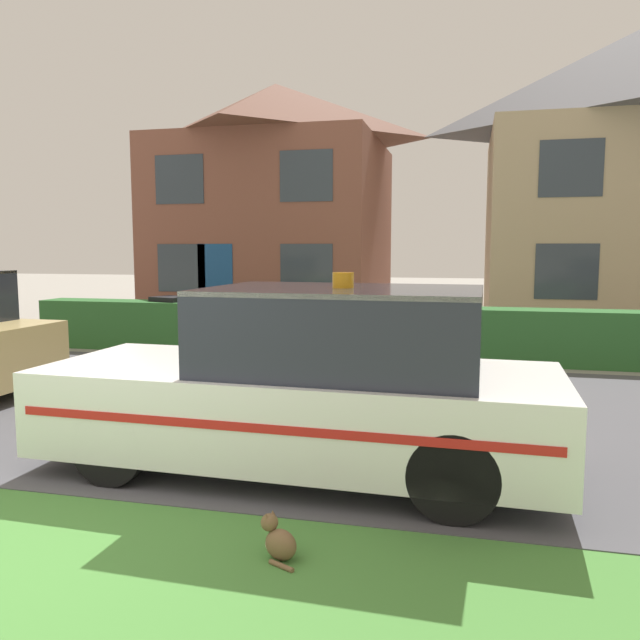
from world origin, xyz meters
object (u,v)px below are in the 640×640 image
at_px(police_car, 312,385).
at_px(cat, 278,541).
at_px(house_left, 276,198).
at_px(house_right, 638,174).
at_px(wheelie_bin, 171,322).

bearing_deg(police_car, cat, 98.05).
distance_m(cat, house_left, 16.23).
relative_size(police_car, house_left, 0.65).
distance_m(police_car, house_left, 14.56).
distance_m(police_car, cat, 1.73).
bearing_deg(house_right, cat, -110.06).
bearing_deg(wheelie_bin, cat, -41.47).
bearing_deg(wheelie_bin, house_right, 53.58).
xyz_separation_m(house_left, house_right, (10.19, -0.27, 0.40)).
height_order(house_left, wheelie_bin, house_left).
distance_m(police_car, wheelie_bin, 7.41).
relative_size(house_right, wheelie_bin, 7.75).
xyz_separation_m(house_left, wheelie_bin, (0.20, -7.57, -3.02)).
height_order(police_car, house_right, house_right).
height_order(police_car, cat, police_car).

